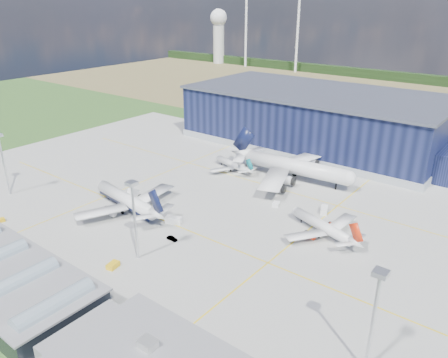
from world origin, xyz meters
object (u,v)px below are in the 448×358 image
gse_tug_b (0,220)px  gse_cart_b (281,182)px  gse_tug_a (113,265)px  car_b (172,239)px  light_mast_west (2,154)px  light_mast_center (134,208)px  airliner_navy (126,193)px  gse_tug_c (270,162)px  gse_van_a (174,220)px  light_mast_east (375,306)px  hangar (321,121)px  airliner_regional (233,161)px  airliner_red (323,221)px  gse_van_b (324,210)px  airliner_widebody (296,159)px  gse_cart_a (276,204)px  airstair (133,195)px

gse_tug_b → gse_cart_b: 99.47m
gse_tug_a → car_b: bearing=70.8°
light_mast_west → gse_cart_b: (74.38, 69.52, -14.72)m
light_mast_center → airliner_navy: size_ratio=0.59×
light_mast_west → gse_tug_c: bearing=55.7°
gse_van_a → car_b: (7.01, -8.01, -0.55)m
light_mast_center → airliner_navy: bearing=144.8°
light_mast_east → airliner_navy: bearing=168.8°
light_mast_center → hangar: bearing=93.3°
hangar → airliner_regional: hangar is taller
airliner_red → gse_van_b: (-5.85, 13.80, -3.63)m
hangar → light_mast_east: bearing=-60.0°
hangar → airliner_red: hangar is taller
gse_tug_b → airliner_widebody: bearing=73.0°
light_mast_west → airliner_red: size_ratio=0.80×
gse_cart_a → gse_cart_b: size_ratio=0.96×
light_mast_east → airliner_widebody: bearing=127.5°
hangar → car_b: bearing=-85.9°
light_mast_center → gse_cart_b: light_mast_center is taller
airliner_widebody → car_b: 64.38m
light_mast_west → gse_van_a: size_ratio=4.41×
airliner_navy → car_b: 27.14m
airliner_widebody → car_b: (-5.65, -63.59, -8.27)m
airliner_regional → gse_cart_a: bearing=164.0°
airliner_navy → light_mast_west: bearing=29.8°
airliner_red → gse_van_b: 15.42m
airliner_red → gse_cart_a: size_ratio=9.13×
airliner_navy → airliner_red: size_ratio=1.36×
airliner_red → airliner_widebody: 43.53m
gse_cart_b → car_b: size_ratio=0.92×
gse_tug_a → gse_tug_c: bearing=83.4°
airliner_red → gse_tug_b: 102.49m
airliner_regional → gse_van_b: (48.14, -13.00, -2.83)m
light_mast_west → gse_cart_b: light_mast_west is taller
light_mast_west → car_b: light_mast_west is taller
light_mast_center → gse_cart_b: (4.38, 69.52, -14.72)m
light_mast_west → airliner_widebody: 108.21m
gse_cart_a → gse_van_b: bearing=0.9°
light_mast_east → gse_tug_a: (-66.57, -7.37, -14.70)m
airstair → gse_van_b: bearing=13.1°
airliner_regional → gse_cart_b: airliner_regional is taller
light_mast_west → gse_van_b: bearing=30.0°
airliner_regional → car_b: 60.92m
airliner_red → gse_cart_a: airliner_red is taller
airliner_regional → hangar: bearing=-89.1°
hangar → airliner_regional: size_ratio=6.04×
gse_van_b → gse_cart_a: bearing=177.4°
hangar → gse_tug_a: 132.74m
airliner_red → light_mast_east: bearing=144.2°
light_mast_west → airliner_red: 113.57m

